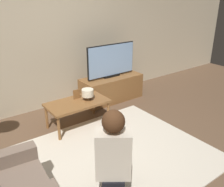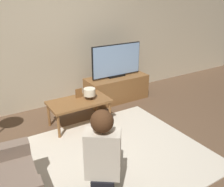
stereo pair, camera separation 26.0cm
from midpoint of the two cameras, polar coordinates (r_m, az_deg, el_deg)
ground_plane at (r=3.24m, az=-2.80°, el=-14.72°), size 10.00×10.00×0.00m
wall_back at (r=4.38m, az=-17.70°, el=12.81°), size 10.00×0.06×2.60m
rug at (r=3.23m, az=-2.80°, el=-14.61°), size 2.50×2.00×0.02m
tv_stand at (r=4.76m, az=-1.71°, el=1.19°), size 1.18×0.48×0.46m
tv at (r=4.59m, az=-1.81°, el=7.52°), size 1.01×0.08×0.61m
coffee_table at (r=3.82m, az=-9.84°, el=-2.52°), size 0.92×0.51×0.41m
person_kneeling at (r=2.43m, az=-2.86°, el=-13.95°), size 0.65×0.77×0.97m
picture_frame at (r=3.89m, az=-10.01°, el=-0.20°), size 0.11×0.01×0.15m
table_lamp at (r=3.82m, az=-7.53°, el=-0.01°), size 0.18×0.18×0.17m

